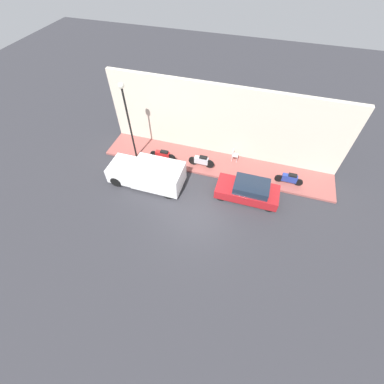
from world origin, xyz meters
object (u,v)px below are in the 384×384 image
object	(u,v)px
delivery_van	(147,173)
scooter_silver	(201,161)
cafe_chair	(234,154)
parked_car	(248,190)
streetlamp	(127,111)
motorcycle_red	(163,155)
motorcycle_blue	(289,178)

from	to	relation	value
delivery_van	scooter_silver	size ratio (longest dim) A/B	2.68
scooter_silver	cafe_chair	bearing A→B (deg)	-58.92
parked_car	streetlamp	xyz separation A→B (m)	(1.32, 8.22, 3.21)
delivery_van	streetlamp	size ratio (longest dim) A/B	0.88
scooter_silver	cafe_chair	size ratio (longest dim) A/B	2.05
parked_car	scooter_silver	size ratio (longest dim) A/B	2.13
delivery_van	scooter_silver	bearing A→B (deg)	-50.80
delivery_van	motorcycle_red	world-z (taller)	delivery_van
parked_car	streetlamp	bearing A→B (deg)	80.90
delivery_van	parked_car	bearing A→B (deg)	-84.04
cafe_chair	scooter_silver	bearing A→B (deg)	121.08
parked_car	delivery_van	world-z (taller)	delivery_van
parked_car	cafe_chair	bearing A→B (deg)	25.85
motorcycle_blue	cafe_chair	bearing A→B (deg)	73.04
parked_car	motorcycle_red	bearing A→B (deg)	76.00
parked_car	delivery_van	xyz separation A→B (m)	(-0.67, 6.41, 0.24)
delivery_van	streetlamp	distance (m)	4.00
motorcycle_red	streetlamp	xyz separation A→B (m)	(-0.24, 1.98, 3.22)
scooter_silver	motorcycle_blue	xyz separation A→B (m)	(0.06, -5.86, -0.03)
motorcycle_blue	motorcycle_red	bearing A→B (deg)	91.56
parked_car	delivery_van	size ratio (longest dim) A/B	0.79
scooter_silver	parked_car	bearing A→B (deg)	-116.44
motorcycle_blue	streetlamp	size ratio (longest dim) A/B	0.32
motorcycle_red	streetlamp	world-z (taller)	streetlamp
scooter_silver	streetlamp	bearing A→B (deg)	94.95
scooter_silver	motorcycle_red	bearing A→B (deg)	93.56
delivery_van	cafe_chair	xyz separation A→B (m)	(3.62, -4.98, -0.17)
delivery_van	motorcycle_blue	bearing A→B (deg)	-74.40
streetlamp	motorcycle_blue	bearing A→B (deg)	-87.44
scooter_silver	streetlamp	world-z (taller)	streetlamp
cafe_chair	streetlamp	bearing A→B (deg)	103.59
motorcycle_red	delivery_van	bearing A→B (deg)	175.56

